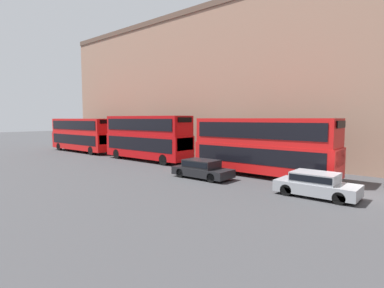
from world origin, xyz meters
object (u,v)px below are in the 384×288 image
bus_second_in_queue (147,136)px  bus_leading (262,144)px  pedestrian (93,143)px  bus_third_in_queue (82,134)px  car_dark_sedan (316,184)px  car_hatchback (202,168)px

bus_second_in_queue → bus_leading: bearing=-90.0°
bus_second_in_queue → pedestrian: 14.70m
bus_third_in_queue → car_dark_sedan: (-3.40, -29.90, -1.62)m
bus_second_in_queue → bus_third_in_queue: size_ratio=0.93×
bus_second_in_queue → car_hatchback: size_ratio=2.36×
bus_second_in_queue → car_hatchback: (-3.40, -9.69, -1.77)m
bus_second_in_queue → pedestrian: bearing=79.3°
bus_third_in_queue → pedestrian: bus_third_in_queue is taller
bus_leading → car_hatchback: bearing=139.4°
bus_second_in_queue → car_dark_sedan: size_ratio=2.43×
bus_second_in_queue → car_dark_sedan: bearing=-101.0°
bus_second_in_queue → pedestrian: bus_second_in_queue is taller
car_hatchback → pedestrian: size_ratio=2.40×
car_hatchback → bus_second_in_queue: bearing=70.7°
bus_second_in_queue → car_hatchback: bearing=-109.3°
car_hatchback → bus_third_in_queue: bearing=81.2°
bus_third_in_queue → car_dark_sedan: bus_third_in_queue is taller
bus_third_in_queue → car_dark_sedan: size_ratio=2.62×
bus_leading → bus_second_in_queue: bus_second_in_queue is taller
car_dark_sedan → pedestrian: (6.10, 31.90, 0.13)m
bus_leading → pedestrian: size_ratio=5.85×
bus_leading → bus_second_in_queue: 12.61m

